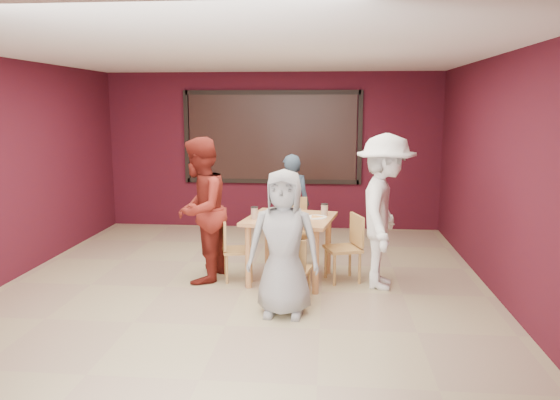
# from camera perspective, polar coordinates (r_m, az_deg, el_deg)

# --- Properties ---
(floor) EXTENTS (7.00, 7.00, 0.00)m
(floor) POSITION_cam_1_polar(r_m,az_deg,el_deg) (6.75, -3.92, -9.29)
(floor) COLOR tan
(floor) RESTS_ON ground
(window_blinds) EXTENTS (3.00, 0.02, 1.50)m
(window_blinds) POSITION_cam_1_polar(r_m,az_deg,el_deg) (9.82, -0.84, 6.57)
(window_blinds) COLOR black
(dining_table) EXTENTS (1.21, 1.21, 0.98)m
(dining_table) POSITION_cam_1_polar(r_m,az_deg,el_deg) (6.88, 1.05, -2.67)
(dining_table) COLOR tan
(dining_table) RESTS_ON floor
(chair_front) EXTENTS (0.43, 0.43, 0.77)m
(chair_front) POSITION_cam_1_polar(r_m,az_deg,el_deg) (6.13, 1.25, -6.97)
(chair_front) COLOR #B98B48
(chair_front) RESTS_ON floor
(chair_back) EXTENTS (0.48, 0.48, 0.94)m
(chair_back) POSITION_cam_1_polar(r_m,az_deg,el_deg) (7.61, 1.13, -2.89)
(chair_back) COLOR #B98B48
(chair_back) RESTS_ON floor
(chair_left) EXTENTS (0.46, 0.46, 0.78)m
(chair_left) POSITION_cam_1_polar(r_m,az_deg,el_deg) (6.99, -4.97, -4.83)
(chair_left) COLOR #B98B48
(chair_left) RESTS_ON floor
(chair_right) EXTENTS (0.52, 0.52, 0.85)m
(chair_right) POSITION_cam_1_polar(r_m,az_deg,el_deg) (6.98, 7.14, -4.57)
(chair_right) COLOR #B98B48
(chair_right) RESTS_ON floor
(diner_front) EXTENTS (0.79, 0.54, 1.57)m
(diner_front) POSITION_cam_1_polar(r_m,az_deg,el_deg) (5.74, 0.38, -4.54)
(diner_front) COLOR #979797
(diner_front) RESTS_ON floor
(diner_back) EXTENTS (0.56, 0.38, 1.51)m
(diner_back) POSITION_cam_1_polar(r_m,az_deg,el_deg) (8.11, 1.18, -0.48)
(diner_back) COLOR #304356
(diner_back) RESTS_ON floor
(diner_left) EXTENTS (0.79, 0.96, 1.83)m
(diner_left) POSITION_cam_1_polar(r_m,az_deg,el_deg) (6.93, -8.36, -1.05)
(diner_left) COLOR maroon
(diner_left) RESTS_ON floor
(diner_right) EXTENTS (0.89, 1.32, 1.89)m
(diner_right) POSITION_cam_1_polar(r_m,az_deg,el_deg) (6.72, 10.87, -1.20)
(diner_right) COLOR white
(diner_right) RESTS_ON floor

